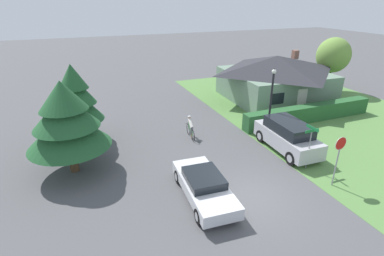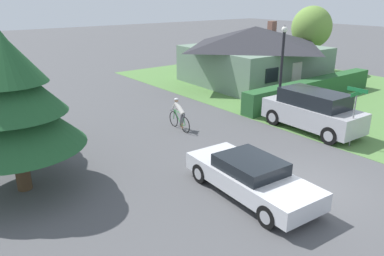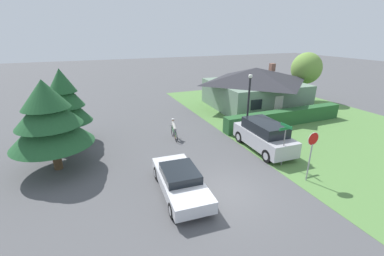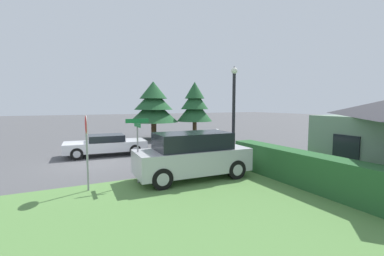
% 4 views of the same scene
% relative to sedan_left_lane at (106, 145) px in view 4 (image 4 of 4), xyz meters
% --- Properties ---
extents(ground_plane, '(140.00, 140.00, 0.00)m').
position_rel_sedan_left_lane_xyz_m(ground_plane, '(1.89, -0.81, -0.65)').
color(ground_plane, '#515154').
extents(hedge_row, '(11.32, 0.90, 1.29)m').
position_rel_sedan_left_lane_xyz_m(hedge_row, '(11.48, 5.86, -0.00)').
color(hedge_row, '#285B2D').
rests_on(hedge_row, ground).
extents(sedan_left_lane, '(2.13, 4.85, 1.26)m').
position_rel_sedan_left_lane_xyz_m(sedan_left_lane, '(0.00, 0.00, 0.00)').
color(sedan_left_lane, silver).
rests_on(sedan_left_lane, ground).
extents(cyclist, '(0.44, 1.86, 1.52)m').
position_rel_sedan_left_lane_xyz_m(cyclist, '(1.89, 6.50, 0.08)').
color(cyclist, black).
rests_on(cyclist, ground).
extents(parked_suv_right, '(2.07, 4.79, 1.93)m').
position_rel_sedan_left_lane_xyz_m(parked_suv_right, '(6.79, 2.53, 0.33)').
color(parked_suv_right, '#B7B7BC').
rests_on(parked_suv_right, ground).
extents(stop_sign, '(0.69, 0.07, 2.73)m').
position_rel_sedan_left_lane_xyz_m(stop_sign, '(6.52, -1.53, 1.27)').
color(stop_sign, gray).
rests_on(stop_sign, ground).
extents(street_lamp, '(0.29, 0.29, 4.77)m').
position_rel_sedan_left_lane_xyz_m(street_lamp, '(6.80, 4.58, 2.14)').
color(street_lamp, black).
rests_on(street_lamp, ground).
extents(street_name_sign, '(0.90, 0.90, 2.55)m').
position_rel_sedan_left_lane_xyz_m(street_name_sign, '(6.44, 0.31, 1.13)').
color(street_name_sign, gray).
rests_on(street_name_sign, ground).
extents(conifer_tall_near, '(4.32, 4.32, 5.13)m').
position_rel_sedan_left_lane_xyz_m(conifer_tall_near, '(-5.67, 4.88, 2.43)').
color(conifer_tall_near, '#4C3823').
rests_on(conifer_tall_near, ground).
extents(conifer_tall_far, '(3.28, 3.28, 5.19)m').
position_rel_sedan_left_lane_xyz_m(conifer_tall_far, '(-5.09, 8.67, 2.45)').
color(conifer_tall_far, '#4C3823').
rests_on(conifer_tall_far, ground).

